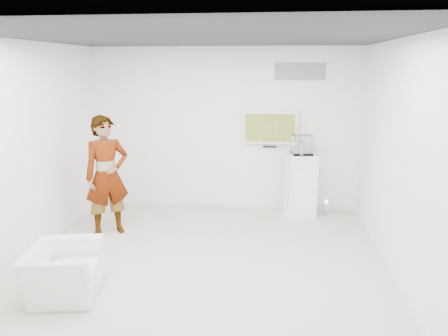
# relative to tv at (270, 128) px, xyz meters

# --- Properties ---
(room) EXTENTS (5.01, 5.01, 3.00)m
(room) POSITION_rel_tv_xyz_m (-0.85, -2.45, -0.05)
(room) COLOR #B6AFA7
(room) RESTS_ON ground
(tv) EXTENTS (1.00, 0.08, 0.60)m
(tv) POSITION_rel_tv_xyz_m (0.00, 0.00, 0.00)
(tv) COLOR silver
(tv) RESTS_ON room
(logo_decal) EXTENTS (0.90, 0.02, 0.30)m
(logo_decal) POSITION_rel_tv_xyz_m (0.50, 0.04, 1.00)
(logo_decal) COLOR gray
(logo_decal) RESTS_ON room
(person) EXTENTS (0.83, 0.79, 1.91)m
(person) POSITION_rel_tv_xyz_m (-2.54, -1.56, -0.59)
(person) COLOR silver
(person) RESTS_ON room
(armchair) EXTENTS (0.92, 1.01, 0.58)m
(armchair) POSITION_rel_tv_xyz_m (-2.35, -3.51, -1.26)
(armchair) COLOR silver
(armchair) RESTS_ON room
(pedestal) EXTENTS (0.65, 0.65, 1.13)m
(pedestal) POSITION_rel_tv_xyz_m (0.57, -0.33, -0.99)
(pedestal) COLOR white
(pedestal) RESTS_ON room
(floor_uplight) EXTENTS (0.21, 0.21, 0.25)m
(floor_uplight) POSITION_rel_tv_xyz_m (1.05, -0.28, -1.42)
(floor_uplight) COLOR white
(floor_uplight) RESTS_ON room
(vitrine) EXTENTS (0.39, 0.39, 0.34)m
(vitrine) POSITION_rel_tv_xyz_m (0.57, -0.33, -0.25)
(vitrine) COLOR white
(vitrine) RESTS_ON pedestal
(console) EXTENTS (0.06, 0.15, 0.20)m
(console) POSITION_rel_tv_xyz_m (0.57, -0.33, -0.32)
(console) COLOR white
(console) RESTS_ON pedestal
(wii_remote) EXTENTS (0.12, 0.12, 0.03)m
(wii_remote) POSITION_rel_tv_xyz_m (-2.43, -1.29, 0.17)
(wii_remote) COLOR white
(wii_remote) RESTS_ON person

